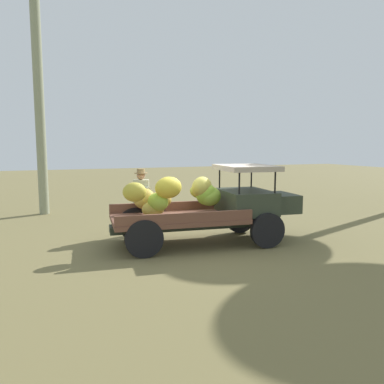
% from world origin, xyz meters
% --- Properties ---
extents(ground_plane, '(60.00, 60.00, 0.00)m').
position_xyz_m(ground_plane, '(0.00, 0.00, 0.00)').
color(ground_plane, olive).
extents(truck, '(4.57, 2.16, 1.84)m').
position_xyz_m(truck, '(0.24, -0.15, 0.92)').
color(truck, '#31392A').
rests_on(truck, ground).
extents(farmer, '(0.55, 0.51, 1.72)m').
position_xyz_m(farmer, '(-1.10, 1.28, 0.98)').
color(farmer, olive).
rests_on(farmer, ground).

